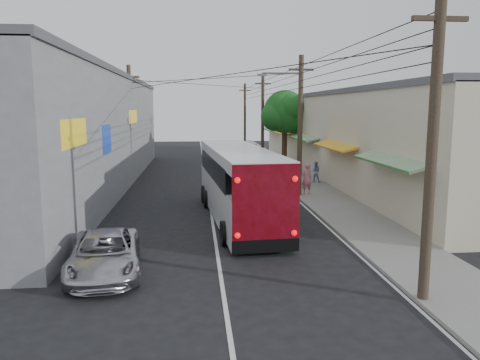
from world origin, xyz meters
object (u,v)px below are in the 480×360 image
(pedestrian_near, at_px, (307,179))
(coach_bus, at_px, (238,183))
(parked_car_mid, at_px, (268,168))
(pedestrian_far, at_px, (316,172))
(parked_suv, at_px, (275,171))
(parked_car_far, at_px, (249,152))
(jeepney, at_px, (105,254))

(pedestrian_near, bearing_deg, coach_bus, 33.48)
(parked_car_mid, height_order, pedestrian_near, pedestrian_near)
(parked_car_mid, relative_size, pedestrian_far, 2.73)
(parked_suv, bearing_deg, parked_car_far, 89.09)
(coach_bus, bearing_deg, pedestrian_near, 45.96)
(coach_bus, relative_size, parked_car_far, 2.56)
(coach_bus, distance_m, parked_car_far, 25.40)
(parked_suv, distance_m, pedestrian_near, 4.56)
(coach_bus, height_order, jeepney, coach_bus)
(parked_suv, xyz_separation_m, parked_car_mid, (0.00, 3.18, -0.22))
(jeepney, distance_m, pedestrian_far, 19.75)
(coach_bus, height_order, pedestrian_near, coach_bus)
(jeepney, relative_size, parked_car_far, 1.01)
(parked_car_mid, relative_size, parked_car_far, 0.86)
(pedestrian_far, bearing_deg, jeepney, 74.79)
(jeepney, bearing_deg, coach_bus, 48.13)
(coach_bus, bearing_deg, jeepney, -129.22)
(parked_car_mid, distance_m, parked_car_far, 12.12)
(parked_suv, distance_m, parked_car_mid, 3.19)
(parked_car_far, distance_m, pedestrian_near, 19.76)
(parked_suv, xyz_separation_m, parked_car_far, (0.00, 15.30, -0.14))
(jeepney, bearing_deg, parked_car_far, 68.72)
(jeepney, bearing_deg, pedestrian_far, 49.61)
(coach_bus, height_order, parked_car_mid, coach_bus)
(parked_car_mid, bearing_deg, pedestrian_far, -45.69)
(coach_bus, bearing_deg, parked_car_mid, 71.02)
(jeepney, height_order, pedestrian_near, pedestrian_near)
(parked_suv, xyz_separation_m, pedestrian_far, (2.73, -0.16, -0.05))
(coach_bus, xyz_separation_m, parked_car_far, (3.41, 25.15, -0.96))
(pedestrian_near, bearing_deg, parked_car_far, -103.63)
(parked_car_far, bearing_deg, pedestrian_far, -80.81)
(coach_bus, relative_size, jeepney, 2.53)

